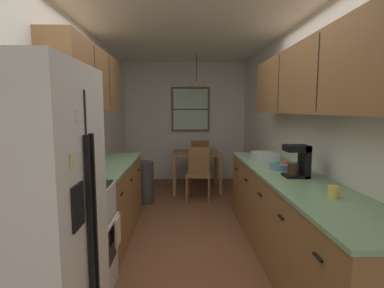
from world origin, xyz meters
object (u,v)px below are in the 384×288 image
at_px(storage_canister, 86,167).
at_px(mug_by_coffeemaker, 334,192).
at_px(refrigerator, 25,228).
at_px(trash_bin, 145,182).
at_px(dish_rack, 264,156).
at_px(dining_table, 196,158).
at_px(microwave_over_range, 46,92).
at_px(dining_chair_near, 199,171).
at_px(stove_range, 69,243).
at_px(coffee_maker, 299,160).
at_px(table_serving_bowl, 196,150).
at_px(dining_chair_far, 199,159).
at_px(fruit_bowl, 281,166).

xyz_separation_m(storage_canister, mug_by_coffeemaker, (2.02, -0.73, -0.05)).
height_order(refrigerator, storage_canister, refrigerator).
distance_m(trash_bin, dish_rack, 2.10).
bearing_deg(mug_by_coffeemaker, dining_table, 103.43).
bearing_deg(trash_bin, microwave_over_range, -99.38).
bearing_deg(dining_chair_near, microwave_over_range, -116.70).
height_order(dining_table, trash_bin, dining_table).
xyz_separation_m(stove_range, storage_canister, (-0.01, 0.49, 0.52)).
xyz_separation_m(coffee_maker, table_serving_bowl, (-0.84, 2.88, -0.29)).
distance_m(stove_range, storage_canister, 0.72).
xyz_separation_m(refrigerator, dining_chair_far, (1.24, 4.54, -0.39)).
bearing_deg(dining_chair_far, mug_by_coffeemaker, -79.74).
height_order(dining_chair_near, dish_rack, dish_rack).
distance_m(dining_chair_near, dining_chair_far, 1.22).
xyz_separation_m(refrigerator, mug_by_coffeemaker, (1.97, 0.47, 0.05)).
distance_m(storage_canister, dish_rack, 2.14).
xyz_separation_m(trash_bin, coffee_maker, (1.73, -2.05, 0.72)).
height_order(microwave_over_range, coffee_maker, microwave_over_range).
bearing_deg(fruit_bowl, dining_chair_near, 112.89).
relative_size(microwave_over_range, mug_by_coffeemaker, 5.59).
height_order(stove_range, microwave_over_range, microwave_over_range).
xyz_separation_m(dining_table, coffee_maker, (0.83, -2.80, 0.44)).
bearing_deg(dining_table, dining_chair_far, 81.69).
height_order(microwave_over_range, table_serving_bowl, microwave_over_range).
distance_m(microwave_over_range, dining_chair_far, 4.24).
bearing_deg(dining_table, microwave_over_range, -112.08).
bearing_deg(refrigerator, dining_chair_near, 70.84).
xyz_separation_m(stove_range, dining_chair_far, (1.28, 3.83, 0.03)).
bearing_deg(dining_chair_far, fruit_bowl, -77.25).
height_order(dining_table, dining_chair_near, dining_chair_near).
height_order(refrigerator, stove_range, refrigerator).
height_order(stove_range, dining_table, stove_range).
xyz_separation_m(dining_chair_near, coffee_maker, (0.83, -2.19, 0.56)).
relative_size(trash_bin, fruit_bowl, 3.00).
bearing_deg(dish_rack, dining_chair_near, 121.18).
distance_m(mug_by_coffeemaker, dish_rack, 1.59).
xyz_separation_m(stove_range, dining_table, (1.19, 3.22, 0.15)).
bearing_deg(stove_range, table_serving_bowl, 70.25).
height_order(trash_bin, dish_rack, dish_rack).
xyz_separation_m(microwave_over_range, coffee_maker, (2.14, 0.42, -0.61)).
height_order(dining_chair_near, dining_chair_far, same).
relative_size(mug_by_coffeemaker, dish_rack, 0.33).
xyz_separation_m(refrigerator, dining_table, (1.15, 3.93, -0.27)).
xyz_separation_m(dining_table, table_serving_bowl, (-0.01, 0.08, 0.15)).
bearing_deg(stove_range, microwave_over_range, 179.97).
bearing_deg(dining_chair_near, coffee_maker, -69.30).
relative_size(coffee_maker, mug_by_coffeemaker, 2.71).
relative_size(dish_rack, table_serving_bowl, 1.91).
distance_m(stove_range, dish_rack, 2.43).
distance_m(dining_table, coffee_maker, 2.96).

